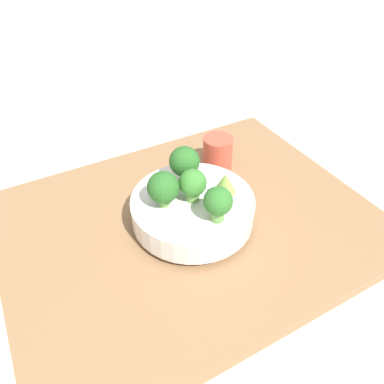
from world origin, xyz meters
name	(u,v)px	position (x,y,z in m)	size (l,w,h in m)	color
ground_plane	(190,229)	(0.00, 0.00, 0.00)	(6.00, 6.00, 0.00)	beige
table	(190,224)	(0.00, 0.00, 0.02)	(0.82, 0.64, 0.03)	olive
bowl	(192,209)	(0.00, 0.01, 0.07)	(0.27, 0.27, 0.07)	silver
broccoli_floret_right	(163,187)	(0.06, 0.00, 0.15)	(0.07, 0.07, 0.08)	#6BA34C
broccoli_floret_center	(192,184)	(0.00, 0.01, 0.14)	(0.06, 0.06, 0.07)	#6BA34C
broccoli_floret_front	(184,162)	(-0.01, -0.05, 0.16)	(0.07, 0.07, 0.09)	#7AB256
romanesco_piece_far	(225,185)	(-0.05, 0.05, 0.15)	(0.05, 0.05, 0.07)	#609347
broccoli_floret_back	(218,202)	(-0.01, 0.09, 0.15)	(0.06, 0.06, 0.08)	#609347
cup	(218,153)	(-0.16, -0.14, 0.08)	(0.08, 0.08, 0.09)	#C64C38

